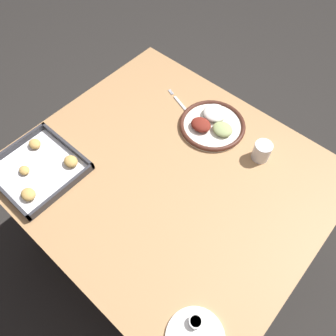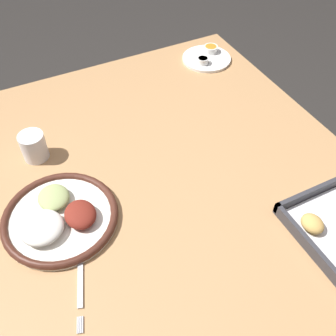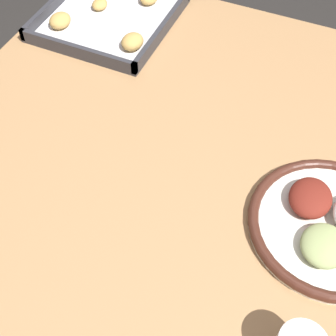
# 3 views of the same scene
# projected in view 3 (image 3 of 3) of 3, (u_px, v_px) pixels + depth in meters

# --- Properties ---
(ground_plane) EXTENTS (8.00, 8.00, 0.00)m
(ground_plane) POSITION_uv_depth(u_px,v_px,m) (167.00, 313.00, 1.48)
(ground_plane) COLOR #282623
(dining_table) EXTENTS (1.21, 1.06, 0.73)m
(dining_table) POSITION_uv_depth(u_px,v_px,m) (167.00, 205.00, 0.97)
(dining_table) COLOR #AD7F51
(dining_table) RESTS_ON ground_plane
(dinner_plate) EXTENTS (0.29, 0.29, 0.05)m
(dinner_plate) POSITION_uv_depth(u_px,v_px,m) (332.00, 224.00, 0.83)
(dinner_plate) COLOR white
(dinner_plate) RESTS_ON dining_table
(baking_tray) EXTENTS (0.33, 0.32, 0.04)m
(baking_tray) POSITION_uv_depth(u_px,v_px,m) (109.00, 18.00, 1.19)
(baking_tray) COLOR #333338
(baking_tray) RESTS_ON dining_table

